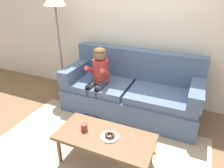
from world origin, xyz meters
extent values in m
plane|color=brown|center=(0.00, 0.00, 0.00)|extent=(10.00, 10.00, 0.00)
cube|color=silver|center=(0.00, 1.40, 1.40)|extent=(8.00, 0.10, 2.80)
cube|color=tan|center=(0.00, -0.25, 0.01)|extent=(2.80, 1.67, 0.01)
cube|color=slate|center=(0.08, 0.80, 0.19)|extent=(2.20, 0.90, 0.38)
cube|color=slate|center=(-0.47, 0.75, 0.44)|extent=(1.06, 0.74, 0.12)
cube|color=slate|center=(0.63, 0.75, 0.44)|extent=(1.06, 0.74, 0.12)
cube|color=slate|center=(0.08, 1.15, 0.75)|extent=(2.20, 0.20, 0.51)
cube|color=slate|center=(-0.92, 0.80, 0.61)|extent=(0.20, 0.90, 0.22)
cube|color=slate|center=(1.08, 0.80, 0.61)|extent=(0.20, 0.90, 0.22)
cube|color=brown|center=(0.19, -0.39, 0.39)|extent=(1.14, 0.55, 0.04)
cylinder|color=brown|center=(-0.32, -0.60, 0.19)|extent=(0.04, 0.04, 0.37)
cylinder|color=brown|center=(-0.32, -0.18, 0.19)|extent=(0.04, 0.04, 0.37)
cylinder|color=brown|center=(0.70, -0.18, 0.19)|extent=(0.04, 0.04, 0.37)
cylinder|color=#AD3833|center=(-0.41, 0.72, 0.70)|extent=(0.26, 0.26, 0.40)
sphere|color=#846047|center=(-0.41, 0.70, 1.00)|extent=(0.21, 0.21, 0.21)
ellipsoid|color=brown|center=(-0.41, 0.70, 1.04)|extent=(0.20, 0.20, 0.12)
cylinder|color=#333847|center=(-0.49, 0.57, 0.51)|extent=(0.11, 0.30, 0.11)
cylinder|color=#333847|center=(-0.49, 0.42, 0.28)|extent=(0.09, 0.09, 0.44)
cube|color=black|center=(-0.49, 0.37, 0.03)|extent=(0.10, 0.20, 0.06)
cylinder|color=#AD3833|center=(-0.55, 0.62, 0.74)|extent=(0.07, 0.29, 0.23)
cylinder|color=#333847|center=(-0.33, 0.57, 0.51)|extent=(0.11, 0.30, 0.11)
cylinder|color=#333847|center=(-0.33, 0.42, 0.28)|extent=(0.09, 0.09, 0.44)
cube|color=black|center=(-0.33, 0.37, 0.03)|extent=(0.10, 0.20, 0.06)
cylinder|color=#AD3833|center=(-0.27, 0.62, 0.74)|extent=(0.07, 0.29, 0.23)
cylinder|color=white|center=(0.25, -0.39, 0.42)|extent=(0.21, 0.21, 0.01)
torus|color=#422619|center=(0.25, -0.39, 0.45)|extent=(0.15, 0.15, 0.04)
cylinder|color=#993D38|center=(-0.08, -0.39, 0.46)|extent=(0.08, 0.08, 0.09)
cube|color=gold|center=(0.61, 0.00, 0.03)|extent=(0.16, 0.09, 0.05)
cylinder|color=gold|center=(0.53, 0.00, 0.03)|extent=(0.06, 0.06, 0.05)
cylinder|color=gold|center=(0.70, 0.00, 0.03)|extent=(0.06, 0.06, 0.05)
cylinder|color=slate|center=(-1.33, 0.92, 0.01)|extent=(0.30, 0.30, 0.03)
cylinder|color=slate|center=(-1.33, 0.92, 0.87)|extent=(0.04, 0.04, 1.68)
camera|label=1|loc=(1.01, -2.07, 2.00)|focal=33.11mm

